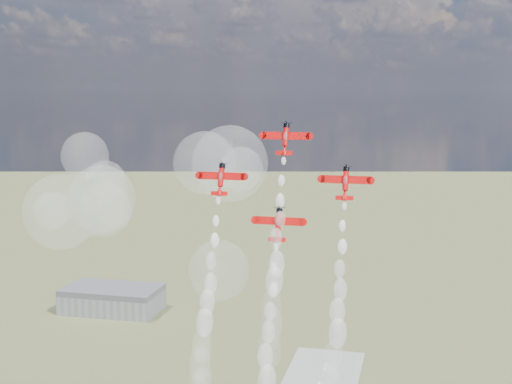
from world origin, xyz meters
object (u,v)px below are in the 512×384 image
object	(u,v)px
plane_lead	(285,138)
plane_right	(345,182)
plane_left	(221,179)
plane_slot	(278,224)
hangar	(112,299)

from	to	relation	value
plane_lead	plane_right	xyz separation A→B (m)	(14.24, -3.88, -9.18)
plane_left	plane_slot	distance (m)	17.38
hangar	plane_left	size ratio (longest dim) A/B	4.60
plane_slot	plane_right	bearing A→B (deg)	15.23
hangar	plane_slot	bearing A→B (deg)	-55.52
hangar	plane_slot	size ratio (longest dim) A/B	4.60
hangar	plane_slot	distance (m)	238.07
hangar	plane_slot	xyz separation A→B (m)	(126.78, -184.63, 80.74)
plane_left	plane_right	bearing A→B (deg)	0.00
plane_lead	plane_slot	size ratio (longest dim) A/B	1.00
hangar	plane_lead	world-z (taller)	plane_lead
hangar	plane_right	distance (m)	246.26
plane_lead	plane_left	bearing A→B (deg)	-164.77
plane_lead	plane_right	distance (m)	17.38
hangar	plane_right	world-z (taller)	plane_right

